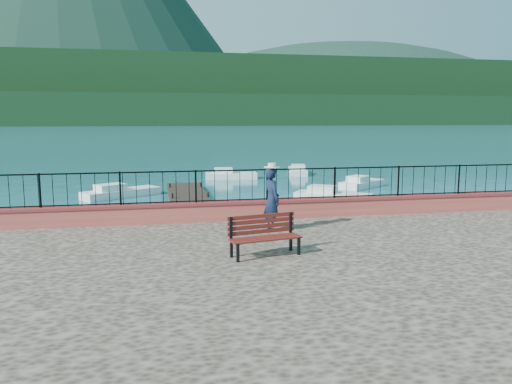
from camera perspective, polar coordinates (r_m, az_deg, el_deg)
name	(u,v)px	position (r m, az deg, el deg)	size (l,w,h in m)	color
ground	(312,295)	(12.55, 6.43, -11.64)	(2000.00, 2000.00, 0.00)	#19596B
parapet	(276,209)	(15.61, 2.35, -1.94)	(28.00, 0.46, 0.58)	#BC5644
railing	(277,185)	(15.49, 2.36, 0.85)	(27.00, 0.05, 0.95)	black
dock	(193,207)	(23.63, -7.24, -1.74)	(2.00, 16.00, 0.30)	#2D231C
far_forest	(160,110)	(311.26, -10.96, 9.15)	(900.00, 60.00, 18.00)	black
foothills	(158,93)	(371.64, -11.12, 11.01)	(900.00, 120.00, 44.00)	black
companion_hill	(344,122)	(613.45, 9.98, 7.91)	(448.00, 384.00, 180.00)	#142D23
park_bench	(265,244)	(11.37, 1.00, -5.92)	(1.73, 0.86, 0.92)	black
person	(272,199)	(13.75, 1.82, -0.84)	(0.64, 0.42, 1.76)	#101A31
hat	(272,165)	(13.63, 1.84, 3.07)	(0.44, 0.44, 0.12)	silver
boat_0	(89,218)	(20.67, -18.52, -2.88)	(3.26, 1.30, 0.80)	silver
boat_1	(333,193)	(26.41, 8.82, -0.15)	(3.96, 1.30, 0.80)	silver
boat_2	(362,181)	(31.88, 12.05, 1.22)	(3.45, 1.30, 0.80)	silver
boat_3	(121,190)	(28.36, -15.14, 0.24)	(4.29, 1.30, 0.80)	silver
boat_4	(231,173)	(35.81, -2.86, 2.17)	(3.65, 1.30, 0.80)	white
boat_5	(298,169)	(38.99, 4.79, 2.67)	(3.87, 1.30, 0.80)	silver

